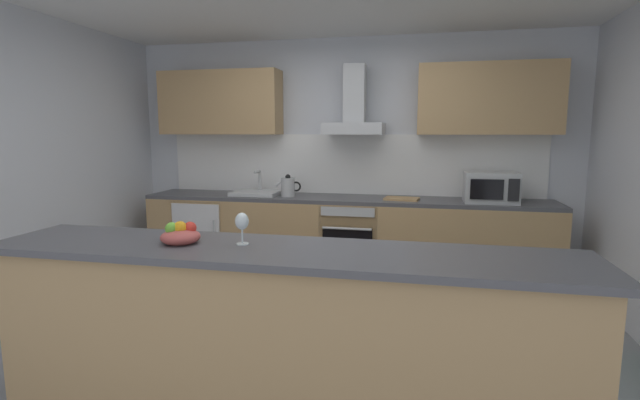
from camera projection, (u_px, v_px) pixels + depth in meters
name	position (u px, v px, depth m)	size (l,w,h in m)	color
ground	(306.00, 348.00, 3.45)	(5.88, 4.94, 0.02)	gray
wall_back	(349.00, 158.00, 5.23)	(5.88, 0.12, 2.60)	silver
wall_left	(8.00, 167.00, 3.79)	(0.12, 4.94, 2.60)	silver
backsplash_tile	(348.00, 164.00, 5.17)	(4.15, 0.02, 0.66)	white
counter_back	(343.00, 239.00, 4.98)	(4.30, 0.60, 0.90)	tan
counter_island	(280.00, 333.00, 2.55)	(3.26, 0.64, 0.97)	tan
upper_cabinets	(346.00, 101.00, 4.92)	(4.24, 0.32, 0.70)	tan
oven	(351.00, 239.00, 4.94)	(0.60, 0.62, 0.80)	slate
refrigerator	(208.00, 235.00, 5.29)	(0.58, 0.60, 0.85)	white
microwave	(491.00, 187.00, 4.54)	(0.50, 0.38, 0.30)	#B7BABC
sink	(256.00, 192.00, 5.10)	(0.50, 0.40, 0.26)	silver
kettle	(288.00, 187.00, 4.97)	(0.29, 0.15, 0.24)	#B7BABC
range_hood	(354.00, 113.00, 4.87)	(0.62, 0.45, 0.72)	#B7BABC
wine_glass	(242.00, 222.00, 2.56)	(0.08, 0.08, 0.18)	silver
fruit_bowl	(180.00, 235.00, 2.60)	(0.22, 0.22, 0.13)	#B24C47
chopping_board	(402.00, 199.00, 4.74)	(0.34, 0.22, 0.02)	tan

